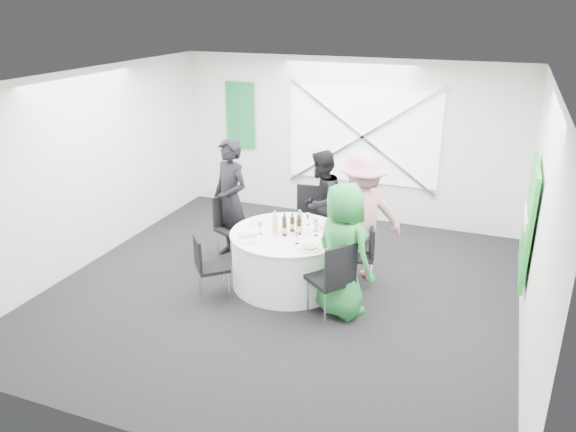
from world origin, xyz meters
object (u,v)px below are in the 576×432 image
(person_man_back, at_px, (321,202))
(person_man_back_left, at_px, (230,200))
(banquet_table, at_px, (288,258))
(chair_front_left, at_px, (207,263))
(chair_back_left, at_px, (230,222))
(chair_back, at_px, (309,213))
(chair_back_right, at_px, (363,251))
(green_water_bottle, at_px, (299,223))
(clear_water_bottle, at_px, (275,224))
(person_woman_pink, at_px, (362,217))
(person_woman_green, at_px, (343,251))
(chair_front_right, at_px, (334,275))

(person_man_back, bearing_deg, person_man_back_left, -57.22)
(banquet_table, height_order, chair_front_left, chair_front_left)
(chair_back_left, bearing_deg, person_man_back_left, -4.85)
(chair_back_left, bearing_deg, banquet_table, -90.00)
(person_man_back_left, distance_m, person_man_back, 1.37)
(banquet_table, distance_m, chair_back, 1.24)
(chair_back_right, relative_size, chair_front_left, 1.00)
(banquet_table, height_order, person_man_back, person_man_back)
(green_water_bottle, xyz_separation_m, clear_water_bottle, (-0.28, -0.17, 0.00))
(person_man_back_left, xyz_separation_m, person_woman_pink, (1.99, 0.02, -0.01))
(banquet_table, height_order, person_woman_green, person_woman_green)
(person_woman_pink, bearing_deg, person_man_back, -71.12)
(banquet_table, height_order, clear_water_bottle, clear_water_bottle)
(chair_back, xyz_separation_m, chair_front_right, (0.98, -1.88, 0.01))
(chair_back_right, xyz_separation_m, person_woman_green, (-0.06, -0.83, 0.35))
(chair_back_right, bearing_deg, person_man_back_left, -114.72)
(person_woman_green, bearing_deg, person_man_back_left, 1.65)
(person_man_back_left, height_order, person_woman_green, person_man_back_left)
(chair_back_left, height_order, person_woman_pink, person_woman_pink)
(chair_back, height_order, person_man_back_left, person_man_back_left)
(chair_back_left, distance_m, clear_water_bottle, 1.16)
(person_woman_pink, xyz_separation_m, clear_water_bottle, (-1.03, -0.61, -0.03))
(banquet_table, distance_m, chair_back_left, 1.25)
(chair_front_right, distance_m, chair_front_left, 1.71)
(chair_back_left, relative_size, clear_water_bottle, 3.15)
(chair_back_left, bearing_deg, chair_back, -30.81)
(chair_front_left, bearing_deg, banquet_table, -90.00)
(chair_back_right, bearing_deg, chair_back_left, -114.02)
(person_man_back_left, bearing_deg, chair_front_left, -52.78)
(chair_front_right, relative_size, person_woman_pink, 0.57)
(chair_back_right, height_order, green_water_bottle, green_water_bottle)
(chair_back_left, distance_m, chair_back_right, 2.09)
(person_man_back_left, relative_size, person_woman_pink, 1.01)
(chair_back, xyz_separation_m, person_man_back_left, (-0.99, -0.69, 0.32))
(person_man_back_left, bearing_deg, chair_back_right, 20.21)
(chair_back_right, xyz_separation_m, green_water_bottle, (-0.84, -0.24, 0.38))
(chair_front_right, distance_m, person_woman_green, 0.31)
(person_woman_green, xyz_separation_m, clear_water_bottle, (-1.06, 0.42, 0.03))
(person_woman_green, bearing_deg, chair_back, -30.67)
(chair_front_left, xyz_separation_m, person_man_back, (0.92, 1.92, 0.30))
(chair_back_right, relative_size, clear_water_bottle, 2.80)
(chair_back, distance_m, chair_front_left, 2.08)
(chair_back, relative_size, person_woman_green, 0.59)
(chair_front_left, xyz_separation_m, person_woman_pink, (1.72, 1.28, 0.41))
(banquet_table, bearing_deg, clear_water_bottle, -159.57)
(chair_front_left, bearing_deg, person_woman_green, -122.70)
(chair_back_right, height_order, person_woman_pink, person_woman_pink)
(chair_back, distance_m, chair_back_right, 1.39)
(chair_back_left, relative_size, person_woman_green, 0.57)
(person_woman_pink, height_order, person_woman_green, person_woman_pink)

